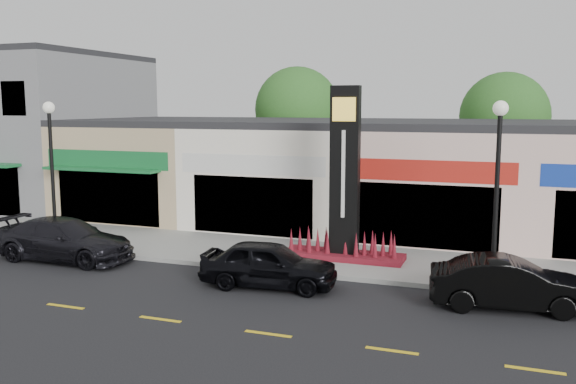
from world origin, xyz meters
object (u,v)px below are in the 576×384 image
(lamp_west_near, at_px, (52,159))
(car_black_conv, at_px, (510,284))
(pylon_sign, at_px, (344,199))
(car_black_sedan, at_px, (269,264))
(lamp_east_near, at_px, (497,175))
(car_dark_sedan, at_px, (65,240))

(lamp_west_near, xyz_separation_m, car_black_conv, (16.48, -1.57, -2.78))
(pylon_sign, bearing_deg, lamp_west_near, -171.23)
(pylon_sign, bearing_deg, car_black_conv, -30.76)
(lamp_west_near, relative_size, pylon_sign, 0.91)
(lamp_west_near, xyz_separation_m, car_black_sedan, (9.59, -1.89, -2.77))
(lamp_west_near, relative_size, car_black_conv, 1.29)
(car_black_conv, bearing_deg, car_black_sedan, 85.37)
(lamp_east_near, distance_m, car_black_sedan, 7.23)
(car_black_sedan, bearing_deg, car_black_conv, -92.86)
(lamp_east_near, bearing_deg, car_black_conv, -72.82)
(lamp_west_near, height_order, car_black_sedan, lamp_west_near)
(lamp_east_near, relative_size, car_black_conv, 1.29)
(car_black_sedan, height_order, car_black_conv, car_black_sedan)
(lamp_east_near, distance_m, pylon_sign, 5.42)
(lamp_west_near, xyz_separation_m, pylon_sign, (11.00, 1.70, -1.20))
(car_dark_sedan, bearing_deg, lamp_west_near, 49.01)
(car_black_sedan, bearing_deg, lamp_east_near, -79.11)
(car_dark_sedan, bearing_deg, car_black_conv, -91.17)
(lamp_west_near, relative_size, car_dark_sedan, 1.06)
(lamp_west_near, bearing_deg, car_black_conv, -5.43)
(lamp_east_near, xyz_separation_m, car_dark_sedan, (-14.43, -1.35, -2.73))
(car_black_sedan, xyz_separation_m, car_black_conv, (6.89, 0.32, -0.01))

